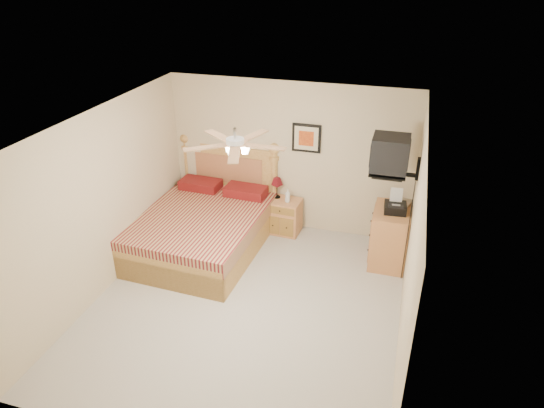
# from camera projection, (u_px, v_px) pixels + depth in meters

# --- Properties ---
(floor) EXTENTS (4.50, 4.50, 0.00)m
(floor) POSITION_uv_depth(u_px,v_px,m) (246.00, 304.00, 6.53)
(floor) COLOR #ACA59B
(floor) RESTS_ON ground
(ceiling) EXTENTS (4.00, 4.50, 0.04)m
(ceiling) POSITION_uv_depth(u_px,v_px,m) (241.00, 126.00, 5.38)
(ceiling) COLOR white
(ceiling) RESTS_ON ground
(wall_back) EXTENTS (4.00, 0.04, 2.50)m
(wall_back) POSITION_uv_depth(u_px,v_px,m) (290.00, 158.00, 7.87)
(wall_back) COLOR #C8B793
(wall_back) RESTS_ON ground
(wall_front) EXTENTS (4.00, 0.04, 2.50)m
(wall_front) POSITION_uv_depth(u_px,v_px,m) (155.00, 352.00, 4.04)
(wall_front) COLOR #C8B793
(wall_front) RESTS_ON ground
(wall_left) EXTENTS (0.04, 4.50, 2.50)m
(wall_left) POSITION_uv_depth(u_px,v_px,m) (102.00, 203.00, 6.45)
(wall_left) COLOR #C8B793
(wall_left) RESTS_ON ground
(wall_right) EXTENTS (0.04, 4.50, 2.50)m
(wall_right) POSITION_uv_depth(u_px,v_px,m) (412.00, 248.00, 5.45)
(wall_right) COLOR #C8B793
(wall_right) RESTS_ON ground
(bed) EXTENTS (1.85, 2.37, 1.48)m
(bed) POSITION_uv_depth(u_px,v_px,m) (200.00, 207.00, 7.42)
(bed) COLOR #AA7833
(bed) RESTS_ON ground
(nightstand) EXTENTS (0.57, 0.44, 0.59)m
(nightstand) POSITION_uv_depth(u_px,v_px,m) (284.00, 216.00, 8.11)
(nightstand) COLOR #C47D4A
(nightstand) RESTS_ON ground
(table_lamp) EXTENTS (0.24, 0.24, 0.36)m
(table_lamp) POSITION_uv_depth(u_px,v_px,m) (277.00, 187.00, 7.99)
(table_lamp) COLOR maroon
(table_lamp) RESTS_ON nightstand
(lotion_bottle) EXTENTS (0.11, 0.11, 0.23)m
(lotion_bottle) POSITION_uv_depth(u_px,v_px,m) (288.00, 196.00, 7.87)
(lotion_bottle) COLOR white
(lotion_bottle) RESTS_ON nightstand
(framed_picture) EXTENTS (0.46, 0.04, 0.46)m
(framed_picture) POSITION_uv_depth(u_px,v_px,m) (306.00, 138.00, 7.61)
(framed_picture) COLOR black
(framed_picture) RESTS_ON wall_back
(dresser) EXTENTS (0.52, 0.75, 0.89)m
(dresser) POSITION_uv_depth(u_px,v_px,m) (390.00, 236.00, 7.23)
(dresser) COLOR #BE7745
(dresser) RESTS_ON ground
(fax_machine) EXTENTS (0.34, 0.35, 0.33)m
(fax_machine) POSITION_uv_depth(u_px,v_px,m) (396.00, 202.00, 6.91)
(fax_machine) COLOR black
(fax_machine) RESTS_ON dresser
(magazine_lower) EXTENTS (0.23, 0.28, 0.02)m
(magazine_lower) POSITION_uv_depth(u_px,v_px,m) (394.00, 203.00, 7.22)
(magazine_lower) COLOR #C3B49A
(magazine_lower) RESTS_ON dresser
(magazine_upper) EXTENTS (0.28, 0.34, 0.02)m
(magazine_upper) POSITION_uv_depth(u_px,v_px,m) (396.00, 201.00, 7.23)
(magazine_upper) COLOR gray
(magazine_upper) RESTS_ON magazine_lower
(wall_tv) EXTENTS (0.56, 0.46, 0.58)m
(wall_tv) POSITION_uv_depth(u_px,v_px,m) (401.00, 157.00, 6.40)
(wall_tv) COLOR black
(wall_tv) RESTS_ON wall_right
(ceiling_fan) EXTENTS (1.14, 1.14, 0.28)m
(ceiling_fan) POSITION_uv_depth(u_px,v_px,m) (235.00, 144.00, 5.27)
(ceiling_fan) COLOR white
(ceiling_fan) RESTS_ON ceiling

